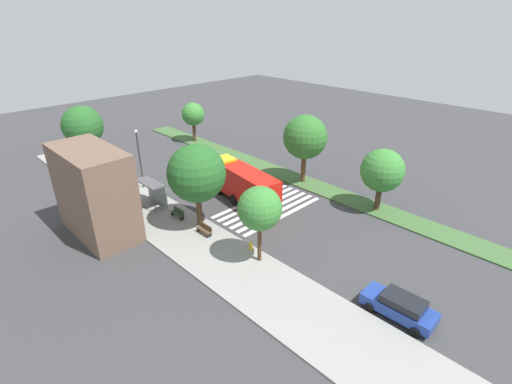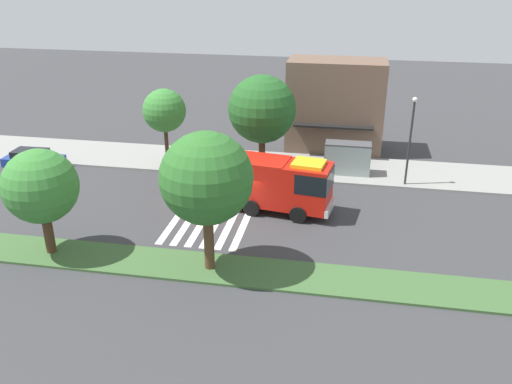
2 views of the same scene
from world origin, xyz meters
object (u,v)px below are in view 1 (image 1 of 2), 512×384
sidewalk_tree_far_west (260,209)px  fire_hydrant (251,246)px  sidewalk_tree_west (197,174)px  street_lamp (139,155)px  bus_stop_shelter (154,188)px  sidewalk_tree_east (83,126)px  median_tree_west (305,137)px  median_tree_far_west (382,171)px  bench_near_shelter (178,213)px  fire_truck (241,182)px  median_tree_center (193,115)px  parked_car_west (400,306)px  bench_west_of_shelter (205,229)px

sidewalk_tree_far_west → fire_hydrant: bearing=-18.4°
sidewalk_tree_west → street_lamp: bearing=-2.1°
bus_stop_shelter → sidewalk_tree_east: size_ratio=0.51×
sidewalk_tree_far_west → median_tree_west: 16.06m
sidewalk_tree_far_west → sidewalk_tree_west: 7.70m
median_tree_far_west → sidewalk_tree_west: bearing=55.6°
bus_stop_shelter → median_tree_west: 16.91m
bus_stop_shelter → bench_near_shelter: bus_stop_shelter is taller
bus_stop_shelter → sidewalk_tree_far_west: sidewalk_tree_far_west is taller
sidewalk_tree_far_west → fire_truck: bearing=-35.1°
fire_truck → median_tree_west: (-1.62, -8.06, 3.28)m
median_tree_center → fire_hydrant: median_tree_center is taller
parked_car_west → sidewalk_tree_east: bearing=1.3°
bus_stop_shelter → median_tree_far_west: (-16.33, -15.03, 2.30)m
bench_near_shelter → sidewalk_tree_east: bearing=-1.8°
parked_car_west → bus_stop_shelter: bus_stop_shelter is taller
parked_car_west → median_tree_west: 21.97m
fire_truck → bench_near_shelter: 7.22m
parked_car_west → fire_hydrant: (11.99, 1.70, -0.33)m
bus_stop_shelter → bench_west_of_shelter: (-8.14, -0.04, -1.30)m
sidewalk_tree_east → median_tree_far_west: bearing=-157.4°
bench_near_shelter → fire_hydrant: bench_near_shelter is taller
bus_stop_shelter → bench_west_of_shelter: bus_stop_shelter is taller
fire_truck → median_tree_center: 20.84m
bench_near_shelter → bench_west_of_shelter: 4.14m
bench_west_of_shelter → median_tree_west: 15.78m
street_lamp → sidewalk_tree_west: sidewalk_tree_west is taller
bench_west_of_shelter → sidewalk_tree_east: 26.40m
sidewalk_tree_east → bench_west_of_shelter: bearing=178.5°
street_lamp → median_tree_far_west: bearing=-146.1°
sidewalk_tree_far_west → median_tree_far_west: (-2.11, -14.30, -0.51)m
sidewalk_tree_west → fire_truck: bearing=-79.0°
fire_truck → median_tree_west: 8.85m
sidewalk_tree_east → fire_hydrant: sidewalk_tree_east is taller
bus_stop_shelter → sidewalk_tree_west: (-6.54, -0.73, 3.30)m
fire_truck → median_tree_far_west: bearing=-135.5°
sidewalk_tree_west → median_tree_center: (20.32, -14.30, -1.06)m
fire_hydrant → median_tree_west: bearing=-67.3°
sidewalk_tree_far_west → median_tree_far_west: 14.46m
sidewalk_tree_west → bench_west_of_shelter: bearing=156.7°
bus_stop_shelter → street_lamp: street_lamp is taller
parked_car_west → bench_near_shelter: (20.71, 2.89, -0.23)m
bench_near_shelter → street_lamp: 9.07m
fire_truck → median_tree_west: median_tree_west is taller
median_tree_far_west → street_lamp: bearing=33.9°
median_tree_far_west → median_tree_center: bearing=0.0°
sidewalk_tree_east → fire_hydrant: bearing=-179.1°
fire_truck → fire_hydrant: bearing=150.5°
bench_near_shelter → median_tree_far_west: median_tree_far_west is taller
street_lamp → sidewalk_tree_far_west: size_ratio=1.05×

